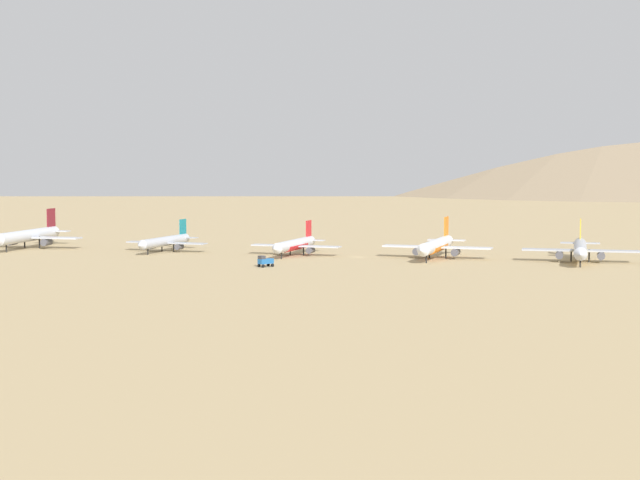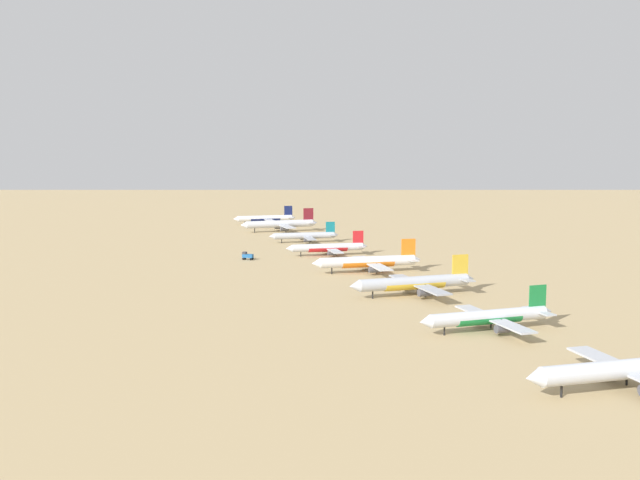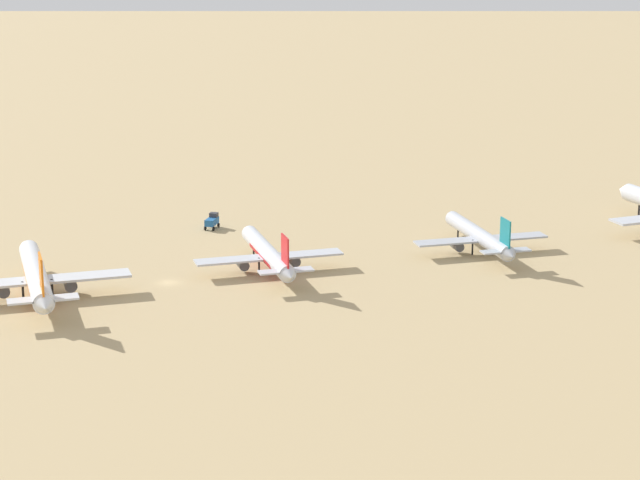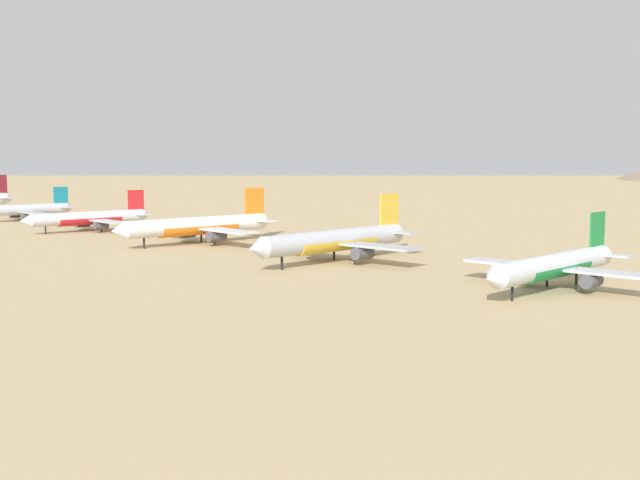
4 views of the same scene
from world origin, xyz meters
The scene contains 8 objects.
ground_plane centered at (0.00, 0.00, 0.00)m, with size 2240.77×2240.77×0.00m, color tan.
parked_jet_1 centered at (-10.05, -136.14, 5.16)m, with size 53.09×43.07×15.32m.
parked_jet_2 centered at (-6.54, -77.06, 4.02)m, with size 41.34×33.78×11.94m.
parked_jet_3 centered at (-0.32, -23.91, 4.11)m, with size 42.82×34.95×12.36m.
parked_jet_4 centered at (1.52, 29.14, 4.77)m, with size 49.66×40.51×14.33m.
parked_jet_5 centered at (6.30, 79.85, 4.78)m, with size 49.77×40.41×14.36m.
service_truck centered at (41.75, -24.93, 2.08)m, with size 5.61×5.21×3.90m.
desert_hill_3 centered at (-831.31, 168.11, 55.26)m, with size 636.79×636.79×110.52m, color #8C775B.
Camera 1 is at (383.61, 60.25, 36.72)m, focal length 59.12 mm.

